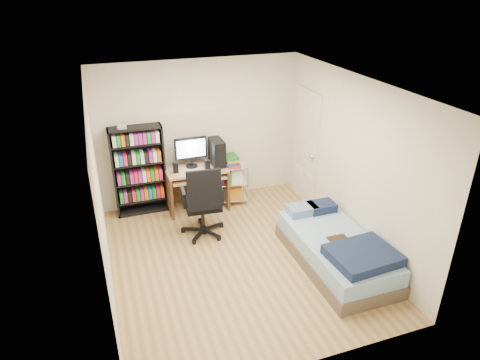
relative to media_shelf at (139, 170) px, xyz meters
name	(u,v)px	position (x,y,z in m)	size (l,w,h in m)	color
room	(238,180)	(1.10, -1.84, 0.47)	(3.58, 4.08, 2.58)	tan
media_shelf	(139,170)	(0.00, 0.00, 0.00)	(0.86, 0.29, 1.58)	black
computer_desk	(201,170)	(1.02, -0.16, -0.09)	(1.01, 0.59, 1.27)	tan
office_chair	(203,214)	(0.80, -1.08, -0.41)	(0.76, 0.76, 1.18)	black
wire_cart	(231,173)	(1.54, -0.20, -0.20)	(0.61, 0.47, 0.89)	white
bed	(337,250)	(2.35, -2.44, -0.54)	(0.97, 1.94, 0.55)	brown
door	(306,147)	(2.83, -0.49, 0.22)	(0.12, 0.80, 2.00)	silver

